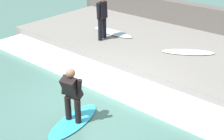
{
  "coord_description": "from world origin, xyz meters",
  "views": [
    {
      "loc": [
        -5.0,
        -4.8,
        4.32
      ],
      "look_at": [
        0.67,
        0.0,
        0.7
      ],
      "focal_mm": 50.0,
      "sensor_mm": 36.0,
      "label": 1
    }
  ],
  "objects_px": {
    "surfboard_riding": "(74,121)",
    "surfer_riding": "(72,93)",
    "surfboard_spare": "(188,52)",
    "surfboard_waiting_far": "(113,32)",
    "surfer_waiting_far": "(102,16)"
  },
  "relations": [
    {
      "from": "surfboard_riding",
      "to": "surfer_riding",
      "type": "bearing_deg",
      "value": 14.04
    },
    {
      "from": "surfer_waiting_far",
      "to": "surfboard_waiting_far",
      "type": "bearing_deg",
      "value": 10.21
    },
    {
      "from": "surfboard_riding",
      "to": "surfboard_spare",
      "type": "distance_m",
      "value": 4.69
    },
    {
      "from": "surfboard_riding",
      "to": "surfboard_spare",
      "type": "relative_size",
      "value": 1.05
    },
    {
      "from": "surfer_riding",
      "to": "surfer_waiting_far",
      "type": "xyz_separation_m",
      "value": [
        3.82,
        2.51,
        0.46
      ]
    },
    {
      "from": "surfboard_spare",
      "to": "surfer_riding",
      "type": "bearing_deg",
      "value": 174.26
    },
    {
      "from": "surfer_waiting_far",
      "to": "surfboard_spare",
      "type": "relative_size",
      "value": 0.92
    },
    {
      "from": "surfer_riding",
      "to": "surfboard_waiting_far",
      "type": "xyz_separation_m",
      "value": [
        4.57,
        2.65,
        -0.37
      ]
    },
    {
      "from": "surfer_waiting_far",
      "to": "surfboard_spare",
      "type": "bearing_deg",
      "value": -74.41
    },
    {
      "from": "surfboard_riding",
      "to": "surfer_riding",
      "type": "xyz_separation_m",
      "value": [
        0.0,
        0.0,
        0.77
      ]
    },
    {
      "from": "surfboard_spare",
      "to": "surfboard_waiting_far",
      "type": "bearing_deg",
      "value": 91.45
    },
    {
      "from": "surfboard_riding",
      "to": "surfboard_waiting_far",
      "type": "xyz_separation_m",
      "value": [
        4.57,
        2.65,
        0.41
      ]
    },
    {
      "from": "surfer_riding",
      "to": "surfboard_spare",
      "type": "height_order",
      "value": "surfer_riding"
    },
    {
      "from": "surfboard_riding",
      "to": "surfer_waiting_far",
      "type": "relative_size",
      "value": 1.14
    },
    {
      "from": "surfer_riding",
      "to": "surfboard_waiting_far",
      "type": "bearing_deg",
      "value": 30.04
    }
  ]
}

